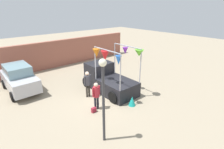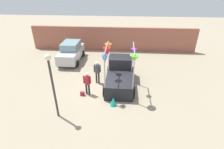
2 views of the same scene
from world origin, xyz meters
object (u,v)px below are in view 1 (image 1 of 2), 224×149
(person_customer, at_px, (96,93))
(handbag, at_px, (94,110))
(street_lamp, at_px, (103,90))
(folded_kite_bundle_teal, at_px, (132,101))
(parked_car, at_px, (19,78))
(person_vendor, at_px, (88,82))
(vendor_truck, at_px, (107,78))

(person_customer, distance_m, handbag, 0.96)
(street_lamp, relative_size, folded_kite_bundle_teal, 6.41)
(person_customer, relative_size, handbag, 5.95)
(parked_car, bearing_deg, folded_kite_bundle_teal, -55.67)
(parked_car, xyz_separation_m, person_vendor, (3.14, -3.94, 0.14))
(parked_car, height_order, handbag, parked_car)
(handbag, bearing_deg, folded_kite_bundle_teal, -22.87)
(person_customer, bearing_deg, parked_car, 116.02)
(street_lamp, bearing_deg, vendor_truck, 49.04)
(vendor_truck, xyz_separation_m, person_vendor, (-1.69, -0.03, 0.21))
(person_vendor, height_order, street_lamp, street_lamp)
(street_lamp, bearing_deg, person_customer, 61.23)
(street_lamp, height_order, folded_kite_bundle_teal, street_lamp)
(vendor_truck, distance_m, person_vendor, 1.70)
(handbag, height_order, folded_kite_bundle_teal, folded_kite_bundle_teal)
(street_lamp, bearing_deg, parked_car, 100.17)
(parked_car, height_order, person_customer, parked_car)
(vendor_truck, bearing_deg, parked_car, 140.92)
(parked_car, relative_size, folded_kite_bundle_teal, 6.67)
(vendor_truck, bearing_deg, folded_kite_bundle_teal, -96.07)
(person_vendor, xyz_separation_m, street_lamp, (-1.73, -3.91, 1.43))
(person_vendor, distance_m, handbag, 2.16)
(vendor_truck, relative_size, parked_car, 1.05)
(vendor_truck, relative_size, person_vendor, 2.35)
(vendor_truck, height_order, person_customer, vendor_truck)
(person_vendor, distance_m, folded_kite_bundle_teal, 3.14)
(handbag, height_order, street_lamp, street_lamp)
(handbag, bearing_deg, person_customer, 29.74)
(vendor_truck, distance_m, handbag, 3.15)
(vendor_truck, height_order, handbag, vendor_truck)
(handbag, relative_size, street_lamp, 0.07)
(parked_car, relative_size, handbag, 14.29)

